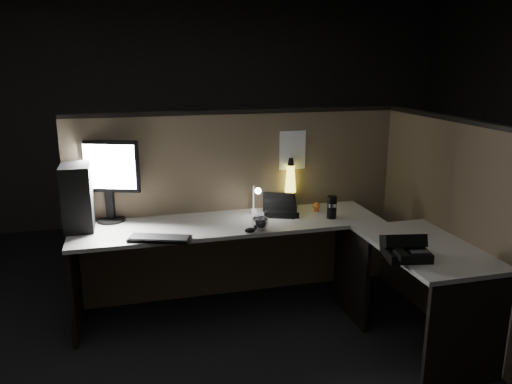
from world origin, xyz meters
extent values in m
plane|color=black|center=(0.00, 0.00, 0.00)|extent=(6.00, 6.00, 0.00)
plane|color=#282623|center=(0.00, 3.00, 1.35)|extent=(6.00, 0.00, 6.00)
cube|color=brown|center=(0.00, 0.93, 0.75)|extent=(2.66, 0.06, 1.50)
cube|color=brown|center=(1.33, 0.10, 0.75)|extent=(0.06, 1.66, 1.50)
cube|color=beige|center=(-0.15, 0.60, 0.71)|extent=(2.30, 0.60, 0.03)
cube|color=beige|center=(1.00, -0.20, 0.71)|extent=(0.60, 1.00, 0.03)
cube|color=black|center=(-1.28, 0.60, 0.35)|extent=(0.03, 0.55, 0.70)
cube|color=black|center=(1.00, -0.68, 0.35)|extent=(0.55, 0.03, 0.70)
cube|color=black|center=(0.72, 0.30, 0.35)|extent=(0.03, 0.55, 0.70)
cube|color=black|center=(-1.22, 0.80, 0.96)|extent=(0.20, 0.45, 0.47)
cylinder|color=black|center=(-1.01, 0.85, 0.74)|extent=(0.20, 0.20, 0.02)
cube|color=black|center=(-1.01, 0.87, 0.86)|extent=(0.07, 0.06, 0.23)
cube|color=black|center=(-1.01, 0.86, 1.15)|extent=(0.46, 0.20, 0.39)
cube|color=white|center=(-1.01, 0.84, 1.15)|extent=(0.40, 0.14, 0.33)
cube|color=black|center=(-0.68, 0.34, 0.74)|extent=(0.44, 0.28, 0.02)
ellipsoid|color=black|center=(-0.05, 0.34, 0.75)|extent=(0.09, 0.07, 0.03)
cube|color=white|center=(0.08, 0.77, 0.75)|extent=(0.04, 0.05, 0.03)
cylinder|color=white|center=(0.08, 0.77, 0.86)|extent=(0.01, 0.01, 0.19)
cylinder|color=white|center=(0.08, 0.70, 0.95)|extent=(0.01, 0.13, 0.01)
sphere|color=white|center=(0.08, 0.63, 0.95)|extent=(0.05, 0.05, 0.05)
cube|color=black|center=(0.28, 0.68, 0.75)|extent=(0.30, 0.28, 0.05)
cube|color=black|center=(0.28, 0.64, 0.79)|extent=(0.23, 0.10, 0.09)
cube|color=black|center=(0.28, 0.75, 0.83)|extent=(0.23, 0.10, 0.16)
cone|color=black|center=(0.41, 0.86, 0.80)|extent=(0.11, 0.11, 0.13)
cone|color=yellow|center=(0.41, 0.86, 0.97)|extent=(0.09, 0.09, 0.22)
sphere|color=maroon|center=(0.41, 0.86, 0.90)|extent=(0.04, 0.04, 0.04)
sphere|color=maroon|center=(0.41, 0.86, 0.98)|extent=(0.03, 0.03, 0.03)
cone|color=black|center=(0.41, 0.86, 1.11)|extent=(0.06, 0.06, 0.06)
cylinder|color=black|center=(0.63, 0.50, 0.82)|extent=(0.08, 0.08, 0.17)
imported|color=#B1B1B8|center=(0.03, 0.37, 0.78)|extent=(0.15, 0.15, 0.09)
sphere|color=orange|center=(0.58, 0.69, 0.78)|extent=(0.06, 0.06, 0.06)
cube|color=white|center=(0.44, 0.90, 1.20)|extent=(0.22, 0.00, 0.31)
cube|color=black|center=(0.76, -0.36, 0.76)|extent=(0.30, 0.27, 0.06)
cube|color=black|center=(0.76, -0.31, 0.83)|extent=(0.28, 0.20, 0.12)
cube|color=black|center=(0.68, -0.41, 0.79)|extent=(0.09, 0.20, 0.04)
cube|color=#3F3F42|center=(0.82, -0.39, 0.79)|extent=(0.13, 0.13, 0.00)
camera|label=1|loc=(-0.85, -2.89, 1.91)|focal=35.00mm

